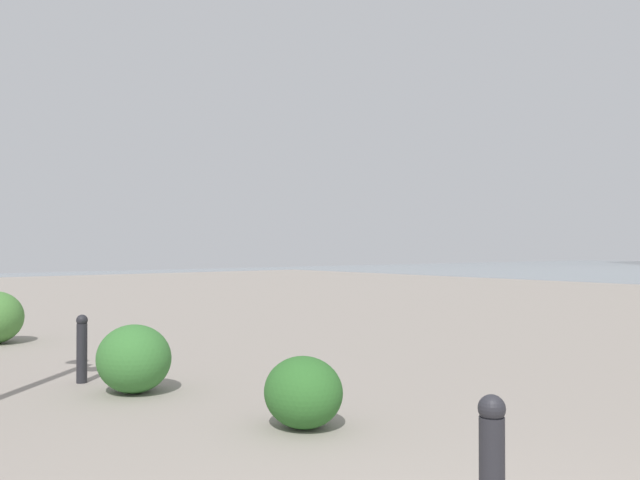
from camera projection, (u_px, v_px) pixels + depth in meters
bollard_mid at (82, 347)px, 7.62m from camera, size 0.13×0.13×0.79m
shrub_round at (303, 392)px, 5.71m from camera, size 0.73×0.65×0.62m
shrub_wide at (134, 359)px, 7.10m from camera, size 0.86×0.77×0.73m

